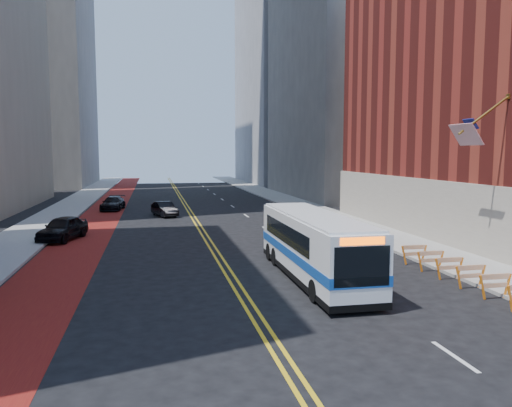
{
  "coord_description": "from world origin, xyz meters",
  "views": [
    {
      "loc": [
        -3.44,
        -14.13,
        5.74
      ],
      "look_at": [
        1.14,
        8.0,
        3.41
      ],
      "focal_mm": 35.0,
      "sensor_mm": 36.0,
      "label": 1
    }
  ],
  "objects": [
    {
      "name": "midrise_right_near",
      "position": [
        23.0,
        48.0,
        20.0
      ],
      "size": [
        18.0,
        26.0,
        40.0
      ],
      "primitive_type": "cube",
      "color": "slate",
      "rests_on": "ground"
    },
    {
      "name": "car_a",
      "position": [
        -9.3,
        20.11,
        0.79
      ],
      "size": [
        3.08,
        4.94,
        1.57
      ],
      "primitive_type": "imported",
      "rotation": [
        0.0,
        0.0,
        -0.29
      ],
      "color": "black",
      "rests_on": "ground"
    },
    {
      "name": "car_b",
      "position": [
        -2.47,
        31.17,
        0.65
      ],
      "size": [
        2.47,
        4.19,
        1.3
      ],
      "primitive_type": "imported",
      "rotation": [
        0.0,
        0.0,
        0.3
      ],
      "color": "black",
      "rests_on": "ground"
    },
    {
      "name": "midrise_right_far",
      "position": [
        24.0,
        78.0,
        27.5
      ],
      "size": [
        20.0,
        28.0,
        55.0
      ],
      "primitive_type": "cube",
      "color": "gray",
      "rests_on": "ground"
    },
    {
      "name": "sidewalk_right",
      "position": [
        12.0,
        30.0,
        0.07
      ],
      "size": [
        4.0,
        140.0,
        0.15
      ],
      "primitive_type": "cube",
      "color": "gray",
      "rests_on": "ground"
    },
    {
      "name": "lane_dashes",
      "position": [
        4.8,
        38.0,
        0.01
      ],
      "size": [
        0.14,
        98.2,
        0.01
      ],
      "color": "silver",
      "rests_on": "ground"
    },
    {
      "name": "sidewalk_left",
      "position": [
        -12.0,
        30.0,
        0.07
      ],
      "size": [
        4.0,
        140.0,
        0.15
      ],
      "primitive_type": "cube",
      "color": "gray",
      "rests_on": "ground"
    },
    {
      "name": "construction_barriers",
      "position": [
        9.6,
        3.42,
        0.68
      ],
      "size": [
        1.42,
        10.91,
        1.0
      ],
      "color": "orange",
      "rests_on": "ground"
    },
    {
      "name": "center_line_outer",
      "position": [
        0.18,
        30.0,
        0.0
      ],
      "size": [
        0.14,
        140.0,
        0.01
      ],
      "primitive_type": "cube",
      "color": "gold",
      "rests_on": "ground"
    },
    {
      "name": "transit_bus",
      "position": [
        3.64,
        7.21,
        1.55
      ],
      "size": [
        2.45,
        10.81,
        2.97
      ],
      "rotation": [
        0.0,
        0.0,
        -0.01
      ],
      "color": "silver",
      "rests_on": "ground"
    },
    {
      "name": "center_line_inner",
      "position": [
        -0.18,
        30.0,
        0.0
      ],
      "size": [
        0.14,
        140.0,
        0.01
      ],
      "primitive_type": "cube",
      "color": "gold",
      "rests_on": "ground"
    },
    {
      "name": "car_c",
      "position": [
        -7.38,
        37.08,
        0.67
      ],
      "size": [
        2.44,
        4.82,
        1.34
      ],
      "primitive_type": "imported",
      "rotation": [
        0.0,
        0.0,
        -0.12
      ],
      "color": "black",
      "rests_on": "ground"
    },
    {
      "name": "bus_lane_paint",
      "position": [
        -8.1,
        30.0,
        0.0
      ],
      "size": [
        3.6,
        140.0,
        0.01
      ],
      "primitive_type": "cube",
      "color": "#610D0E",
      "rests_on": "ground"
    },
    {
      "name": "ground",
      "position": [
        0.0,
        0.0,
        0.0
      ],
      "size": [
        160.0,
        160.0,
        0.0
      ],
      "primitive_type": "plane",
      "color": "black",
      "rests_on": "ground"
    }
  ]
}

